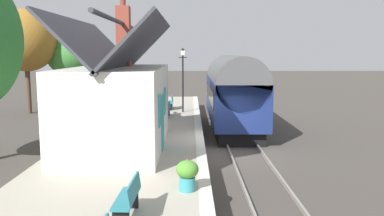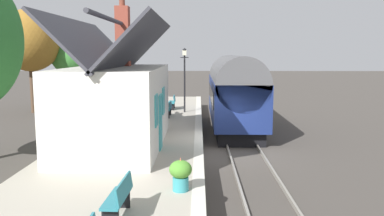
{
  "view_description": "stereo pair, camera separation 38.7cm",
  "coord_description": "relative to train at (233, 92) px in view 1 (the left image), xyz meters",
  "views": [
    {
      "loc": [
        -16.94,
        1.57,
        4.5
      ],
      "look_at": [
        2.08,
        1.5,
        1.81
      ],
      "focal_mm": 37.03,
      "sensor_mm": 36.0,
      "label": 1
    },
    {
      "loc": [
        -16.94,
        1.19,
        4.5
      ],
      "look_at": [
        2.08,
        1.5,
        1.81
      ],
      "focal_mm": 37.03,
      "sensor_mm": 36.0,
      "label": 2
    }
  ],
  "objects": [
    {
      "name": "platform_edge_coping",
      "position": [
        -5.66,
        2.08,
        -1.39
      ],
      "size": [
        32.0,
        0.36,
        0.02
      ],
      "primitive_type": "cube",
      "color": "beige",
      "rests_on": "platform"
    },
    {
      "name": "planter_under_sign",
      "position": [
        3.81,
        6.07,
        -1.1
      ],
      "size": [
        0.35,
        0.35,
        0.62
      ],
      "color": "black",
      "rests_on": "platform"
    },
    {
      "name": "bench_mid_platform",
      "position": [
        -14.15,
        3.85,
        -0.93
      ],
      "size": [
        1.42,
        0.48,
        0.88
      ],
      "color": "#26727F",
      "rests_on": "platform"
    },
    {
      "name": "bench_near_building",
      "position": [
        3.0,
        3.77,
        -0.93
      ],
      "size": [
        1.41,
        0.46,
        0.88
      ],
      "color": "#26727F",
      "rests_on": "platform"
    },
    {
      "name": "tree_far_left",
      "position": [
        8.31,
        11.66,
        2.12
      ],
      "size": [
        3.79,
        3.91,
        6.09
      ],
      "color": "#4C3828",
      "rests_on": "ground"
    },
    {
      "name": "lamp_post_platform",
      "position": [
        1.7,
        2.94,
        1.33
      ],
      "size": [
        0.32,
        0.5,
        3.95
      ],
      "color": "black",
      "rests_on": "platform"
    },
    {
      "name": "tree_behind_building",
      "position": [
        6.57,
        14.46,
        3.13
      ],
      "size": [
        4.28,
        4.45,
        7.63
      ],
      "color": "#4C3828",
      "rests_on": "ground"
    },
    {
      "name": "station_building",
      "position": [
        -7.14,
        5.3,
        0.31
      ],
      "size": [
        7.94,
        3.73,
        5.96
      ],
      "color": "silver",
      "rests_on": "platform"
    },
    {
      "name": "ground_plane",
      "position": [
        -5.66,
        0.9,
        -2.22
      ],
      "size": [
        160.0,
        160.0,
        0.0
      ],
      "primitive_type": "plane",
      "color": "#423D38"
    },
    {
      "name": "train",
      "position": [
        0.0,
        0.0,
        0.0
      ],
      "size": [
        9.25,
        2.73,
        4.32
      ],
      "color": "black",
      "rests_on": "ground"
    },
    {
      "name": "planter_corner_building",
      "position": [
        1.73,
        5.07,
        -0.88
      ],
      "size": [
        0.69,
        0.69,
        0.96
      ],
      "color": "black",
      "rests_on": "platform"
    },
    {
      "name": "rail_near",
      "position": [
        -5.66,
        -0.72,
        -2.15
      ],
      "size": [
        52.0,
        0.08,
        0.14
      ],
      "primitive_type": "cube",
      "color": "gray",
      "rests_on": "ground"
    },
    {
      "name": "planter_bench_right",
      "position": [
        -0.04,
        6.97,
        -0.93
      ],
      "size": [
        0.65,
        0.65,
        0.92
      ],
      "color": "gray",
      "rests_on": "platform"
    },
    {
      "name": "platform",
      "position": [
        -5.66,
        4.79,
        -1.81
      ],
      "size": [
        32.0,
        5.78,
        0.81
      ],
      "primitive_type": "cube",
      "color": "#A39B8C",
      "rests_on": "ground"
    },
    {
      "name": "planter_by_door",
      "position": [
        -12.4,
        2.56,
        -0.92
      ],
      "size": [
        0.61,
        0.61,
        0.93
      ],
      "color": "teal",
      "rests_on": "platform"
    },
    {
      "name": "rail_far",
      "position": [
        -5.66,
        0.72,
        -2.15
      ],
      "size": [
        52.0,
        0.08,
        0.14
      ],
      "primitive_type": "cube",
      "color": "gray",
      "rests_on": "ground"
    },
    {
      "name": "bench_by_lamp",
      "position": [
        -0.14,
        3.82,
        -0.93
      ],
      "size": [
        1.41,
        0.45,
        0.88
      ],
      "color": "#26727F",
      "rests_on": "platform"
    }
  ]
}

